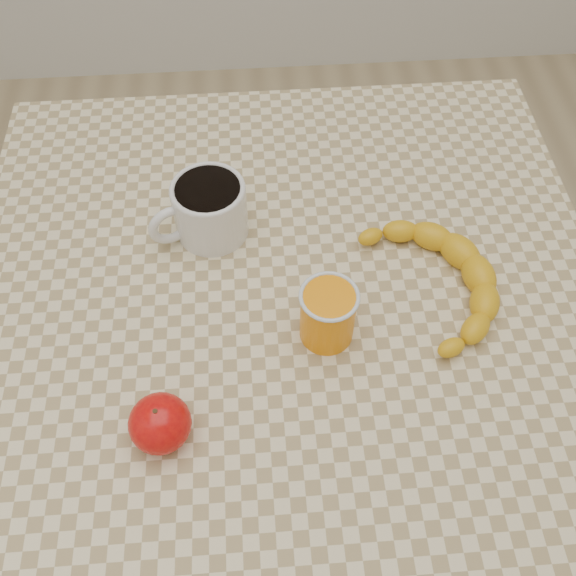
{
  "coord_description": "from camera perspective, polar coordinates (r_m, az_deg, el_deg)",
  "views": [
    {
      "loc": [
        -0.03,
        -0.44,
        1.4
      ],
      "look_at": [
        0.0,
        0.0,
        0.77
      ],
      "focal_mm": 40.0,
      "sensor_mm": 36.0,
      "label": 1
    }
  ],
  "objects": [
    {
      "name": "ground",
      "position": [
        1.47,
        0.0,
        -17.57
      ],
      "size": [
        3.0,
        3.0,
        0.0
      ],
      "primitive_type": "plane",
      "color": "tan",
      "rests_on": "ground"
    },
    {
      "name": "coffee_mug",
      "position": [
        0.83,
        -7.12,
        7.06
      ],
      "size": [
        0.14,
        0.12,
        0.08
      ],
      "color": "silver",
      "rests_on": "table"
    },
    {
      "name": "apple",
      "position": [
        0.69,
        -11.31,
        -11.72
      ],
      "size": [
        0.08,
        0.08,
        0.06
      ],
      "color": "#A70509",
      "rests_on": "table"
    },
    {
      "name": "table",
      "position": [
        0.86,
        0.0,
        -4.06
      ],
      "size": [
        0.8,
        0.8,
        0.75
      ],
      "color": "beige",
      "rests_on": "ground"
    },
    {
      "name": "banana",
      "position": [
        0.8,
        13.14,
        0.75
      ],
      "size": [
        0.27,
        0.31,
        0.04
      ],
      "primitive_type": null,
      "rotation": [
        0.0,
        0.0,
        0.2
      ],
      "color": "gold",
      "rests_on": "table"
    },
    {
      "name": "orange_juice_glass",
      "position": [
        0.73,
        3.56,
        -2.33
      ],
      "size": [
        0.07,
        0.07,
        0.08
      ],
      "color": "orange",
      "rests_on": "table"
    }
  ]
}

